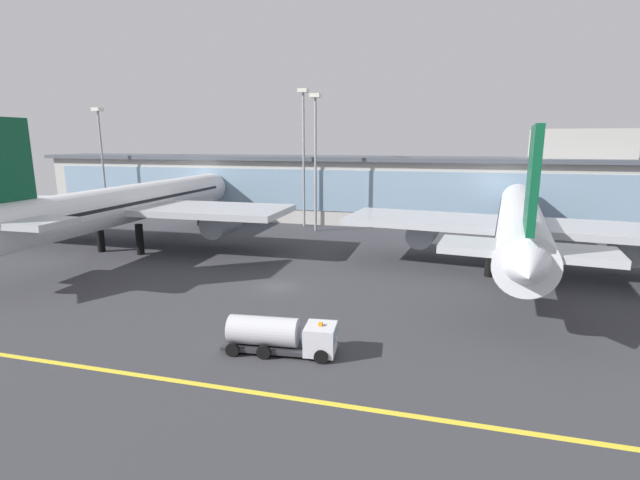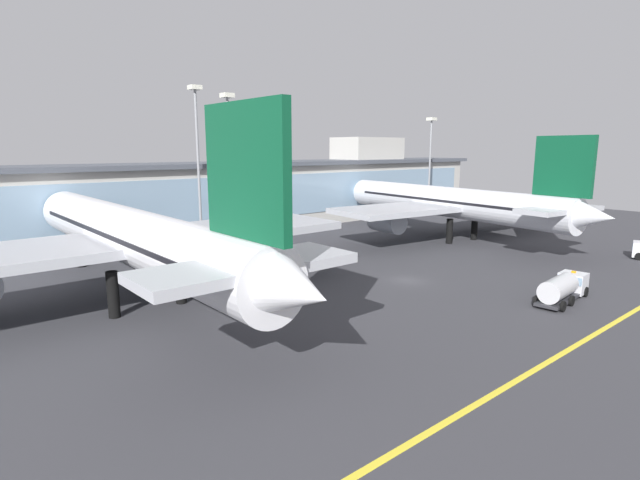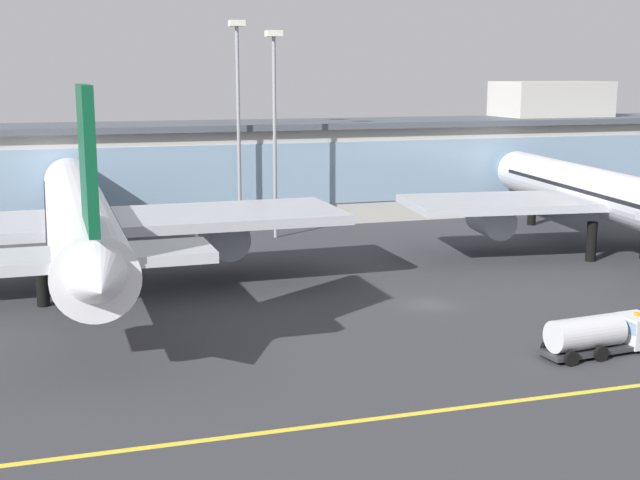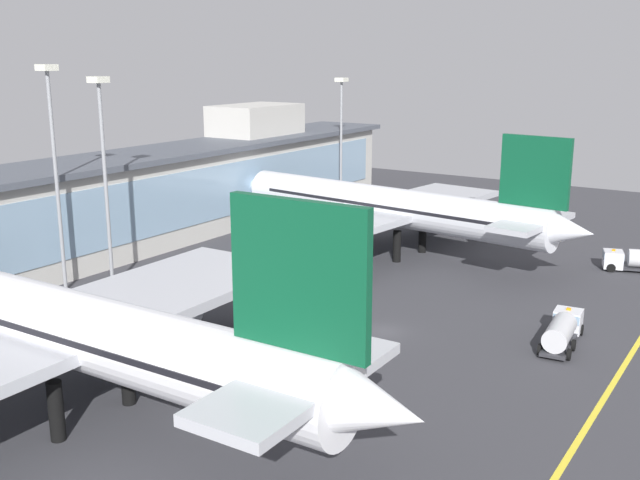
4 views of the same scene
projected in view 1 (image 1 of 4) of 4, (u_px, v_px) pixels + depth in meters
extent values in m
plane|color=#38383D|center=(277.00, 287.00, 53.45)|extent=(194.07, 194.07, 0.00)
cube|color=yellow|center=(169.00, 380.00, 32.68)|extent=(155.26, 0.50, 0.01)
cube|color=beige|center=(355.00, 191.00, 95.76)|extent=(138.62, 12.00, 12.58)
cube|color=#84A3BC|center=(349.00, 191.00, 89.92)|extent=(133.08, 0.20, 8.05)
cube|color=#4C515B|center=(355.00, 158.00, 94.36)|extent=(141.62, 14.00, 0.80)
cube|color=beige|center=(580.00, 146.00, 85.08)|extent=(16.00, 10.00, 6.00)
cylinder|color=black|center=(100.00, 237.00, 70.05)|extent=(1.10, 1.10, 4.54)
cylinder|color=black|center=(140.00, 239.00, 68.38)|extent=(1.10, 1.10, 4.54)
cylinder|color=black|center=(199.00, 214.00, 91.85)|extent=(1.10, 1.10, 4.54)
cylinder|color=white|center=(135.00, 203.00, 72.14)|extent=(6.23, 52.04, 5.68)
cone|color=white|center=(217.00, 186.00, 98.35)|extent=(5.45, 5.17, 5.39)
cube|color=#84A3BC|center=(208.00, 183.00, 94.57)|extent=(4.30, 4.02, 1.70)
cube|color=black|center=(134.00, 200.00, 72.05)|extent=(6.19, 43.72, 0.45)
cube|color=#B7BAC1|center=(135.00, 207.00, 72.29)|extent=(48.91, 12.99, 0.91)
cylinder|color=#999EA8|center=(73.00, 216.00, 77.88)|extent=(4.05, 6.80, 3.97)
cylinder|color=#999EA8|center=(221.00, 223.00, 71.18)|extent=(4.05, 6.80, 3.97)
cube|color=#B7BAC1|center=(2.00, 221.00, 50.31)|extent=(15.67, 5.88, 0.73)
cylinder|color=black|center=(490.00, 260.00, 57.25)|extent=(1.10, 1.10, 4.24)
cylinder|color=black|center=(547.00, 265.00, 54.93)|extent=(1.10, 1.10, 4.24)
cylinder|color=black|center=(516.00, 230.00, 76.08)|extent=(1.10, 1.10, 4.24)
cylinder|color=silver|center=(520.00, 221.00, 58.62)|extent=(10.93, 48.19, 5.30)
cone|color=silver|center=(518.00, 198.00, 81.79)|extent=(5.56, 5.33, 5.03)
cone|color=silver|center=(527.00, 269.00, 35.13)|extent=(5.16, 6.32, 4.50)
cube|color=#84A3BC|center=(518.00, 195.00, 78.41)|extent=(4.39, 4.15, 1.59)
cube|color=black|center=(521.00, 217.00, 58.54)|extent=(10.07, 40.59, 0.42)
cube|color=#B7BAC1|center=(520.00, 226.00, 58.76)|extent=(45.33, 16.65, 0.85)
cylinder|color=#999EA8|center=(423.00, 232.00, 65.29)|extent=(4.42, 6.62, 3.71)
cylinder|color=#999EA8|center=(629.00, 247.00, 56.24)|extent=(4.42, 6.62, 3.71)
cube|color=#0C4C2D|center=(533.00, 178.00, 38.06)|extent=(1.65, 8.64, 8.48)
cube|color=#B7BAC1|center=(526.00, 250.00, 39.33)|extent=(14.69, 6.91, 0.68)
cylinder|color=black|center=(327.00, 342.00, 37.47)|extent=(1.12, 0.40, 1.10)
cylinder|color=black|center=(321.00, 357.00, 34.97)|extent=(1.12, 0.40, 1.10)
cylinder|color=black|center=(273.00, 338.00, 38.22)|extent=(1.12, 0.40, 1.10)
cylinder|color=black|center=(264.00, 352.00, 35.71)|extent=(1.12, 0.40, 1.10)
cylinder|color=black|center=(243.00, 336.00, 38.63)|extent=(1.12, 0.40, 1.10)
cylinder|color=black|center=(232.00, 350.00, 36.13)|extent=(1.12, 0.40, 1.10)
cube|color=#2D2D33|center=(271.00, 346.00, 36.96)|extent=(7.75, 3.04, 0.30)
cube|color=silver|center=(321.00, 339.00, 36.09)|extent=(2.57, 2.81, 2.20)
cube|color=#84A3BC|center=(321.00, 333.00, 35.99)|extent=(2.66, 2.71, 0.88)
cylinder|color=silver|center=(264.00, 331.00, 36.77)|extent=(5.77, 2.81, 2.30)
cube|color=orange|center=(321.00, 324.00, 35.83)|extent=(0.30, 0.40, 0.20)
cylinder|color=gray|center=(304.00, 161.00, 88.96)|extent=(0.44, 0.44, 25.29)
cube|color=silver|center=(303.00, 91.00, 86.23)|extent=(1.80, 1.80, 0.70)
cylinder|color=gray|center=(103.00, 166.00, 98.76)|extent=(0.44, 0.44, 22.54)
cube|color=silver|center=(98.00, 109.00, 96.33)|extent=(1.80, 1.80, 0.70)
cylinder|color=gray|center=(316.00, 166.00, 84.30)|extent=(0.44, 0.44, 23.97)
cube|color=silver|center=(315.00, 96.00, 81.71)|extent=(1.80, 1.80, 0.70)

